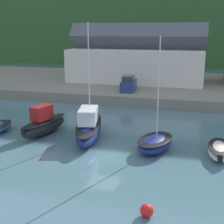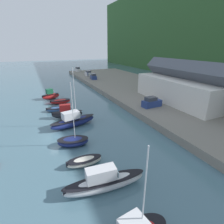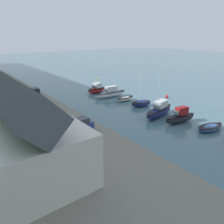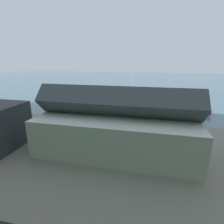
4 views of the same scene
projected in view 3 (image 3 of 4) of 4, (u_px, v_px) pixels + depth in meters
ground_plane at (161, 109)px, 44.24m from camera, size 320.00×320.00×0.00m
quay_promenade at (8, 150)px, 27.49m from camera, size 132.89×26.32×1.30m
harbor_clubhouse at (12, 128)px, 24.07m from camera, size 21.98×9.41×9.41m
moored_boat_2 at (210, 128)px, 34.34m from camera, size 2.87×5.13×0.92m
moored_boat_3 at (180, 117)px, 37.11m from camera, size 2.74×6.22×2.85m
moored_boat_4 at (159, 110)px, 40.29m from camera, size 3.87×8.62×10.27m
moored_boat_5 at (141, 103)px, 45.92m from camera, size 3.47×4.88×9.16m
moored_boat_6 at (125, 99)px, 49.62m from camera, size 1.82×4.37×0.93m
moored_boat_7 at (110, 93)px, 52.48m from camera, size 2.49×8.57×2.64m
moored_boat_8 at (97, 89)px, 56.84m from camera, size 3.13×5.59×8.22m
parked_car_3 at (79, 127)px, 30.21m from camera, size 2.02×4.29×2.16m
pickup_truck_0 at (26, 91)px, 50.13m from camera, size 2.10×4.78×1.90m
dog_on_quay at (7, 75)px, 70.88m from camera, size 0.88×0.44×0.68m
mooring_buoy_0 at (98, 79)px, 72.96m from camera, size 0.53×0.53×0.53m
mooring_buoy_1 at (167, 96)px, 52.10m from camera, size 0.73×0.73×0.73m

